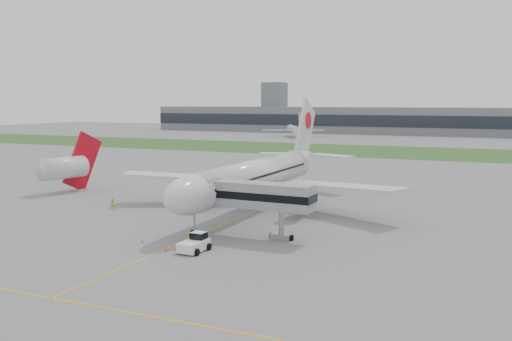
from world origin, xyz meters
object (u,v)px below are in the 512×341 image
at_px(neighbor_aircraft, 66,167).
at_px(ground_crew_near, 189,240).
at_px(pushback_tug, 195,243).
at_px(jet_bridge, 249,195).
at_px(airliner, 258,175).

bearing_deg(neighbor_aircraft, ground_crew_near, -20.13).
height_order(pushback_tug, ground_crew_near, pushback_tug).
bearing_deg(jet_bridge, neighbor_aircraft, 159.56).
bearing_deg(ground_crew_near, airliner, -89.34).
relative_size(ground_crew_near, neighbor_aircraft, 0.11).
xyz_separation_m(ground_crew_near, neighbor_aircraft, (-42.26, 25.90, 3.98)).
distance_m(jet_bridge, neighbor_aircraft, 50.72).
relative_size(pushback_tug, ground_crew_near, 2.60).
bearing_deg(ground_crew_near, jet_bridge, -127.84).
distance_m(airliner, jet_bridge, 18.40).
bearing_deg(pushback_tug, jet_bridge, 72.41).
relative_size(pushback_tug, neighbor_aircraft, 0.27).
bearing_deg(jet_bridge, pushback_tug, -107.14).
xyz_separation_m(pushback_tug, ground_crew_near, (-1.88, 1.66, -0.17)).
height_order(airliner, jet_bridge, airliner).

